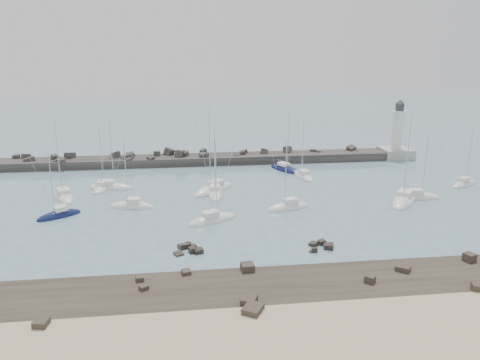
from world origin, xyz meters
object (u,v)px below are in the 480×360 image
object	(u,v)px
sailboat_6	(215,194)
sailboat_8	(285,170)
sailboat_2	(59,216)
sailboat_9	(288,208)
sailboat_5	(132,207)
sailboat_11	(404,201)
sailboat_12	(464,185)
sailboat_4	(111,188)
sailboat_13	(418,198)
sailboat_7	(213,220)
sailboat_1	(63,196)
sailboat_10	(303,177)
sailboat_3	(103,188)
sailboat_14	(214,190)
lighthouse	(396,145)

from	to	relation	value
sailboat_6	sailboat_8	world-z (taller)	sailboat_8
sailboat_2	sailboat_9	xyz separation A→B (m)	(36.84, -0.68, 0.00)
sailboat_5	sailboat_11	xyz separation A→B (m)	(46.57, -2.59, -0.00)
sailboat_6	sailboat_12	xyz separation A→B (m)	(48.32, 0.21, 0.00)
sailboat_8	sailboat_11	distance (m)	28.29
sailboat_4	sailboat_13	distance (m)	56.42
sailboat_8	sailboat_5	bearing A→B (deg)	-145.85
sailboat_2	sailboat_7	world-z (taller)	sailboat_7
sailboat_1	sailboat_5	world-z (taller)	sailboat_1
sailboat_10	sailboat_2	bearing A→B (deg)	-158.07
sailboat_11	sailboat_2	bearing A→B (deg)	-179.61
sailboat_3	sailboat_12	size ratio (longest dim) A/B	1.04
sailboat_2	sailboat_6	distance (m)	26.58
sailboat_4	sailboat_10	world-z (taller)	sailboat_4
sailboat_3	sailboat_14	xyz separation A→B (m)	(20.77, -3.97, 0.02)
sailboat_12	sailboat_3	bearing A→B (deg)	174.71
sailboat_2	sailboat_3	bearing A→B (deg)	73.24
sailboat_6	sailboat_11	xyz separation A→B (m)	(32.28, -7.73, -0.00)
sailboat_6	sailboat_7	xyz separation A→B (m)	(-1.32, -13.03, -0.00)
sailboat_5	sailboat_13	world-z (taller)	sailboat_13
sailboat_7	sailboat_12	distance (m)	51.37
sailboat_6	sailboat_3	bearing A→B (deg)	162.43
sailboat_3	sailboat_8	size ratio (longest dim) A/B	0.90
sailboat_7	sailboat_13	distance (m)	37.50
lighthouse	sailboat_2	world-z (taller)	lighthouse
sailboat_3	sailboat_4	size ratio (longest dim) A/B	0.92
sailboat_2	sailboat_4	distance (m)	15.69
sailboat_6	sailboat_13	bearing A→B (deg)	-10.04
sailboat_1	sailboat_11	xyz separation A→B (m)	(59.30, -9.82, 0.01)
sailboat_8	sailboat_3	bearing A→B (deg)	-166.37
sailboat_8	sailboat_10	distance (m)	6.48
sailboat_1	sailboat_4	xyz separation A→B (m)	(7.63, 4.32, -0.00)
lighthouse	sailboat_12	size ratio (longest dim) A/B	1.20
sailboat_10	sailboat_12	world-z (taller)	sailboat_10
sailboat_8	sailboat_12	distance (m)	35.52
sailboat_6	sailboat_7	world-z (taller)	sailboat_7
sailboat_6	sailboat_1	bearing A→B (deg)	175.56
sailboat_14	sailboat_7	bearing A→B (deg)	-94.40
sailboat_7	sailboat_8	xyz separation A→B (m)	(17.65, 28.66, -0.01)
sailboat_10	sailboat_13	size ratio (longest dim) A/B	1.06
sailboat_1	sailboat_4	size ratio (longest dim) A/B	1.08
sailboat_11	sailboat_6	bearing A→B (deg)	166.54
sailboat_6	sailboat_8	size ratio (longest dim) A/B	0.94
lighthouse	sailboat_14	distance (m)	50.38
sailboat_6	sailboat_13	distance (m)	36.13
sailboat_3	sailboat_13	size ratio (longest dim) A/B	1.01
lighthouse	sailboat_11	xyz separation A→B (m)	(-13.06, -31.89, -2.94)
lighthouse	sailboat_4	bearing A→B (deg)	-164.66
lighthouse	sailboat_12	distance (m)	24.33
lighthouse	sailboat_14	size ratio (longest dim) A/B	0.88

